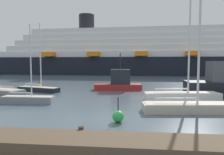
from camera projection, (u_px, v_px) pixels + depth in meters
name	position (u px, v px, depth m)	size (l,w,h in m)	color
ground_plane	(96.00, 118.00, 13.15)	(600.00, 600.00, 0.00)	#4C5B66
dock_pier	(75.00, 143.00, 8.35)	(24.45, 1.98, 0.66)	brown
sailboat_0	(182.00, 95.00, 19.02)	(6.99, 2.43, 9.74)	white
sailboat_2	(38.00, 88.00, 24.87)	(5.61, 2.72, 8.13)	black
sailboat_3	(28.00, 99.00, 17.98)	(4.59, 1.19, 6.82)	gray
sailboat_6	(190.00, 105.00, 14.71)	(6.83, 2.25, 10.47)	#BCB29E
fishing_boat_0	(119.00, 82.00, 26.53)	(6.20, 2.73, 4.75)	maroon
channel_buoy_0	(118.00, 116.00, 12.21)	(0.70, 0.70, 1.51)	green
channel_buoy_1	(39.00, 87.00, 27.57)	(0.55, 0.55, 1.52)	orange
cruise_ship	(141.00, 55.00, 59.18)	(90.37, 17.37, 17.53)	black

